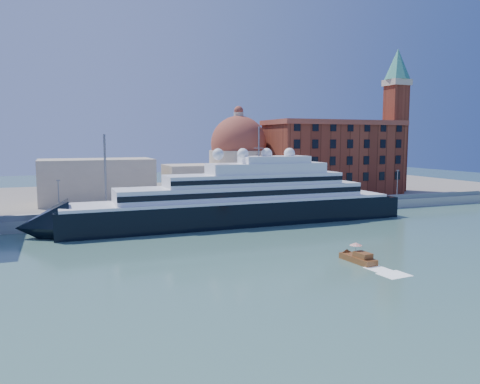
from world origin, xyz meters
name	(u,v)px	position (x,y,z in m)	size (l,w,h in m)	color
ground	(242,248)	(0.00, 0.00, 0.00)	(400.00, 400.00, 0.00)	#386259
quay	(191,214)	(0.00, 34.00, 1.25)	(180.00, 10.00, 2.50)	gray
land	(157,196)	(0.00, 75.00, 1.00)	(260.00, 72.00, 2.00)	slate
quay_fence	(196,209)	(0.00, 29.50, 3.10)	(180.00, 0.10, 1.20)	slate
superyacht	(225,205)	(5.02, 23.00, 4.50)	(87.19, 12.09, 26.06)	black
water_taxi	(359,258)	(13.65, -15.59, 0.77)	(2.81, 6.91, 3.20)	brown
warehouse	(333,157)	(52.00, 52.00, 13.79)	(43.00, 19.00, 23.25)	brown
campanile	(396,111)	(76.00, 52.00, 28.76)	(8.40, 8.40, 47.00)	brown
church	(190,168)	(6.39, 57.72, 10.91)	(66.00, 18.00, 25.50)	beige
lamp_posts	(139,181)	(-12.67, 32.27, 9.84)	(120.80, 2.40, 18.00)	slate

